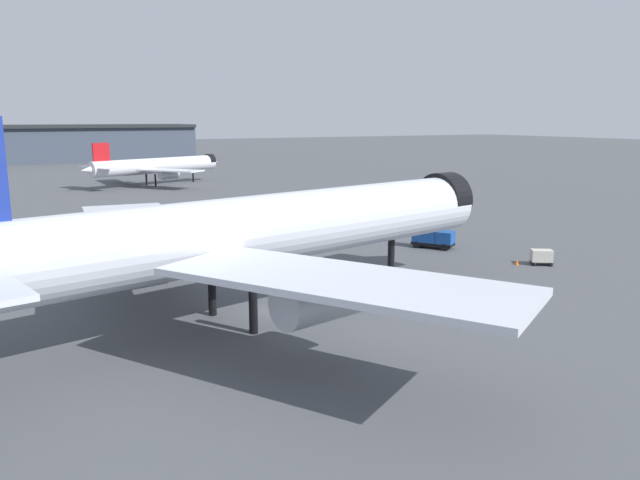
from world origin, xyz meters
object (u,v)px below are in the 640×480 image
object	(u,v)px
service_truck_front	(432,236)
baggage_cart_trailing	(542,257)
airliner_near_gate	(253,232)
traffic_cone_near_nose	(517,262)
airliner_far_taxiway	(155,166)

from	to	relation	value
service_truck_front	baggage_cart_trailing	bearing A→B (deg)	-12.72
service_truck_front	baggage_cart_trailing	distance (m)	14.98
airliner_near_gate	service_truck_front	size ratio (longest dim) A/B	10.36
airliner_near_gate	traffic_cone_near_nose	bearing A→B (deg)	-6.67
traffic_cone_near_nose	airliner_near_gate	bearing A→B (deg)	-173.81
airliner_near_gate	airliner_far_taxiway	size ratio (longest dim) A/B	1.53
airliner_far_taxiway	service_truck_front	distance (m)	98.09
airliner_near_gate	airliner_far_taxiway	bearing A→B (deg)	67.44
airliner_near_gate	baggage_cart_trailing	world-z (taller)	airliner_near_gate
traffic_cone_near_nose	airliner_far_taxiway	bearing A→B (deg)	98.23
airliner_far_taxiway	airliner_near_gate	bearing A→B (deg)	-119.77
airliner_near_gate	baggage_cart_trailing	xyz separation A→B (m)	(37.85, 2.42, -6.67)
service_truck_front	traffic_cone_near_nose	bearing A→B (deg)	-21.18
airliner_near_gate	service_truck_front	xyz separation A→B (m)	(32.57, 16.43, -6.06)
airliner_near_gate	traffic_cone_near_nose	size ratio (longest dim) A/B	95.26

